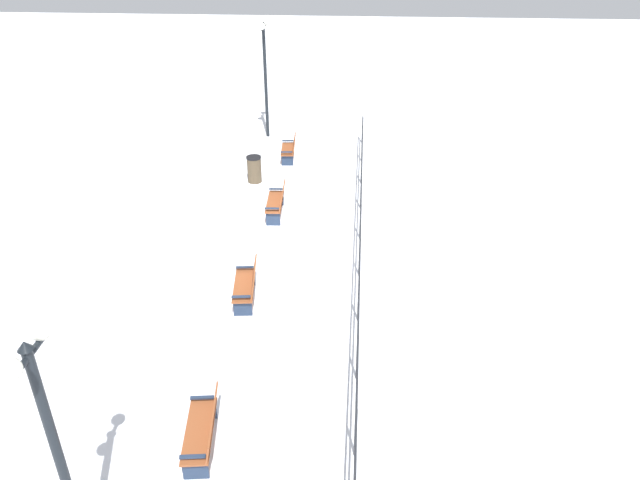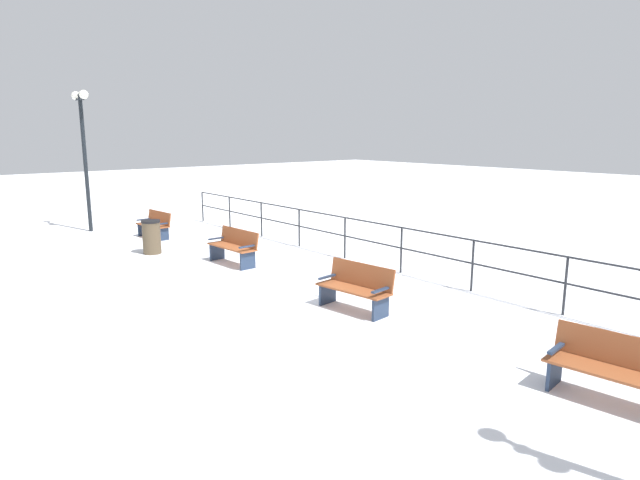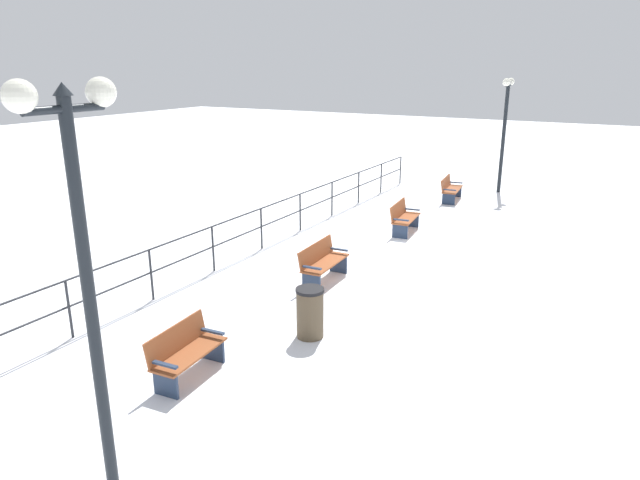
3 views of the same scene
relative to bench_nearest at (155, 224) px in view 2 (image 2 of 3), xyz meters
The scene contains 8 objects.
ground_plane 7.14m from the bench_nearest, 90.21° to the left, with size 80.00×80.00×0.00m, color white.
bench_nearest is the anchor object (origin of this frame).
bench_second 4.75m from the bench_nearest, 91.58° to the left, with size 0.62×1.65×0.90m.
bench_third 9.49m from the bench_nearest, 89.96° to the left, with size 0.73×1.59×0.90m.
bench_fourth 14.23m from the bench_nearest, 90.05° to the left, with size 0.75×1.67×0.86m.
lamppost_near 4.03m from the bench_nearest, 64.38° to the right, with size 0.29×1.15×4.73m.
waterfront_railing 7.66m from the bench_nearest, 111.35° to the left, with size 0.05×18.35×1.14m.
trash_bin 2.42m from the bench_nearest, 64.95° to the left, with size 0.52×0.52×0.95m.
Camera 2 is at (6.97, 9.63, 3.38)m, focal length 30.41 mm.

